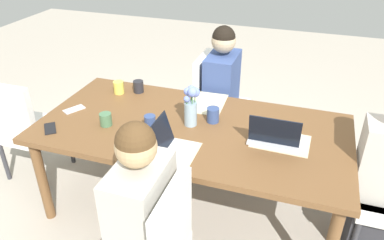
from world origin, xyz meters
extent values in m
plane|color=#B2A899|center=(0.00, 0.00, 0.00)|extent=(10.00, 10.00, 0.00)
cube|color=brown|center=(0.00, 0.00, 0.70)|extent=(2.10, 1.04, 0.04)
cylinder|color=brown|center=(-0.97, -0.44, 0.34)|extent=(0.07, 0.07, 0.68)
cylinder|color=brown|center=(0.97, -0.44, 0.34)|extent=(0.07, 0.07, 0.68)
cylinder|color=brown|center=(0.97, 0.44, 0.34)|extent=(0.07, 0.07, 0.68)
cylinder|color=#333338|center=(-1.13, -0.20, 0.18)|extent=(0.04, 0.04, 0.37)
cube|color=#2D2D33|center=(-1.26, -0.01, 0.23)|extent=(0.34, 0.36, 0.45)
cube|color=silver|center=(0.00, -0.87, 0.41)|extent=(0.44, 0.44, 0.08)
cube|color=silver|center=(0.19, -0.87, 0.68)|extent=(0.06, 0.42, 0.45)
cylinder|color=#333338|center=(-0.19, -1.06, 0.18)|extent=(0.04, 0.04, 0.37)
cylinder|color=#333338|center=(-0.19, -0.68, 0.18)|extent=(0.04, 0.04, 0.37)
cylinder|color=#333338|center=(0.19, -1.06, 0.18)|extent=(0.04, 0.04, 0.37)
cylinder|color=#333338|center=(0.19, -0.68, 0.18)|extent=(0.04, 0.04, 0.37)
cube|color=#2D2D33|center=(0.00, -0.81, 0.23)|extent=(0.36, 0.34, 0.45)
cube|color=#384C84|center=(0.00, -0.81, 0.70)|extent=(0.24, 0.40, 0.50)
sphere|color=tan|center=(0.00, -0.81, 1.07)|extent=(0.20, 0.20, 0.20)
sphere|color=black|center=(0.00, -0.81, 1.10)|extent=(0.19, 0.19, 0.19)
cube|color=silver|center=(-0.19, 0.87, 0.68)|extent=(0.06, 0.42, 0.45)
cube|color=#B7B2A8|center=(0.00, 0.81, 0.70)|extent=(0.24, 0.40, 0.50)
sphere|color=tan|center=(0.00, 0.81, 1.07)|extent=(0.20, 0.20, 0.20)
sphere|color=#51381E|center=(0.00, 0.81, 1.10)|extent=(0.19, 0.19, 0.19)
cube|color=silver|center=(1.39, -0.01, 0.41)|extent=(0.44, 0.44, 0.08)
cube|color=silver|center=(1.39, 0.18, 0.68)|extent=(0.42, 0.06, 0.45)
cylinder|color=#333338|center=(1.58, -0.20, 0.18)|extent=(0.04, 0.04, 0.37)
cylinder|color=#333338|center=(1.20, -0.20, 0.18)|extent=(0.04, 0.04, 0.37)
cylinder|color=#333338|center=(1.58, 0.18, 0.18)|extent=(0.04, 0.04, 0.37)
cylinder|color=#333338|center=(1.20, 0.18, 0.18)|extent=(0.04, 0.04, 0.37)
cylinder|color=#8EA8B7|center=(0.02, -0.02, 0.81)|extent=(0.09, 0.09, 0.17)
sphere|color=#6B7FD1|center=(0.04, -0.02, 0.97)|extent=(0.05, 0.05, 0.05)
cylinder|color=#477A3D|center=(0.04, -0.02, 0.93)|extent=(0.01, 0.01, 0.08)
sphere|color=#6B7FD1|center=(0.03, 0.01, 0.93)|extent=(0.04, 0.04, 0.04)
cylinder|color=#477A3D|center=(0.03, 0.01, 0.91)|extent=(0.01, 0.01, 0.04)
sphere|color=#6B7FD1|center=(0.00, -0.01, 0.97)|extent=(0.07, 0.07, 0.07)
cylinder|color=#477A3D|center=(0.00, -0.01, 0.93)|extent=(0.01, 0.01, 0.08)
sphere|color=#6B7FD1|center=(-0.01, -0.03, 0.96)|extent=(0.07, 0.07, 0.07)
cylinder|color=#477A3D|center=(-0.01, -0.03, 0.93)|extent=(0.01, 0.01, 0.07)
sphere|color=#6B7FD1|center=(0.02, -0.05, 0.98)|extent=(0.05, 0.05, 0.05)
cylinder|color=#477A3D|center=(0.02, -0.05, 0.93)|extent=(0.01, 0.01, 0.09)
cube|color=beige|center=(-0.60, 0.00, 0.72)|extent=(0.37, 0.27, 0.00)
cube|color=beige|center=(0.00, -0.36, 0.72)|extent=(0.27, 0.37, 0.00)
cube|color=beige|center=(0.00, 0.36, 0.72)|extent=(0.26, 0.36, 0.00)
cube|color=silver|center=(0.00, 0.36, 0.73)|extent=(0.22, 0.32, 0.02)
cube|color=black|center=(0.08, 0.36, 0.84)|extent=(0.07, 0.31, 0.19)
cube|color=silver|center=(-0.56, 0.00, 0.73)|extent=(0.32, 0.22, 0.02)
cube|color=black|center=(-0.56, 0.08, 0.84)|extent=(0.31, 0.05, 0.20)
cylinder|color=#33477A|center=(-0.12, -0.11, 0.77)|extent=(0.09, 0.09, 0.10)
cylinder|color=#47704C|center=(0.56, 0.17, 0.76)|extent=(0.08, 0.08, 0.09)
cylinder|color=#232328|center=(0.58, -0.37, 0.77)|extent=(0.08, 0.08, 0.10)
cylinder|color=#DBC64C|center=(0.72, -0.31, 0.77)|extent=(0.08, 0.08, 0.10)
cylinder|color=#33477A|center=(0.26, 0.12, 0.77)|extent=(0.08, 0.08, 0.10)
cube|color=black|center=(0.90, 0.34, 0.72)|extent=(0.15, 0.16, 0.01)
cube|color=silver|center=(0.90, 0.05, 0.72)|extent=(0.14, 0.17, 0.01)
camera|label=1|loc=(-0.70, 2.08, 2.04)|focal=35.12mm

